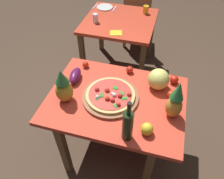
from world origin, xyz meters
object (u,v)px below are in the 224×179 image
tomato_by_bottle (130,70)px  tomato_at_corner (174,80)px  wine_bottle (128,125)px  drinking_glass_water (95,18)px  tomato_near_board (171,95)px  knife_utensil (115,9)px  pizza (110,95)px  display_table (116,106)px  background_table (119,28)px  melon (158,79)px  pineapple_left (64,87)px  eggplant (75,76)px  drinking_glass_juice (146,10)px  fork_utensil (95,6)px  napkin_folded (116,33)px  tomato_beside_pepper (86,65)px  dining_chair (136,18)px  dinner_plate (105,7)px  bell_pepper (147,129)px  pizza_board (110,97)px  pineapple_right (175,102)px

tomato_by_bottle → tomato_at_corner: tomato_at_corner is taller
wine_bottle → drinking_glass_water: bearing=116.3°
tomato_near_board → knife_utensil: bearing=121.2°
pizza → display_table: bearing=14.0°
background_table → melon: 1.28m
pineapple_left → eggplant: size_ratio=1.57×
display_table → tomato_near_board: 0.48m
pizza → drinking_glass_juice: 1.60m
melon → drinking_glass_water: (-0.89, 0.96, -0.04)m
knife_utensil → pizza: bearing=-74.8°
melon → knife_utensil: size_ratio=1.02×
display_table → melon: (0.31, 0.23, 0.20)m
melon → drinking_glass_water: melon is taller
tomato_near_board → fork_utensil: tomato_near_board is taller
pizza → melon: melon is taller
tomato_near_board → napkin_folded: tomato_near_board is taller
background_table → pineapple_left: (-0.09, -1.45, 0.26)m
napkin_folded → eggplant: bearing=-99.6°
tomato_beside_pepper → dining_chair: bearing=83.5°
pizza → melon: (0.36, 0.24, 0.05)m
tomato_by_bottle → napkin_folded: tomato_by_bottle is taller
tomato_near_board → eggplant: bearing=-179.7°
dinner_plate → bell_pepper: bearing=-64.5°
background_table → pizza: 1.37m
display_table → drinking_glass_juice: drinking_glass_juice is taller
tomato_by_bottle → dinner_plate: (-0.63, 1.24, -0.03)m
wine_bottle → dinner_plate: (-0.76, 1.94, -0.13)m
drinking_glass_water → fork_utensil: (-0.15, 0.41, -0.05)m
pizza_board → tomato_beside_pepper: 0.47m
dining_chair → knife_utensil: dining_chair is taller
pineapple_right → fork_utensil: size_ratio=1.90×
background_table → knife_utensil: 0.33m
pineapple_right → bell_pepper: pineapple_right is taller
tomato_near_board → fork_utensil: 1.87m
wine_bottle → melon: size_ratio=1.99×
drinking_glass_water → pizza_board: bearing=-65.8°
bell_pepper → fork_utensil: 2.13m
drinking_glass_water → dinner_plate: drinking_glass_water is taller
dining_chair → melon: bearing=98.1°
display_table → tomato_beside_pepper: tomato_beside_pepper is taller
melon → drinking_glass_juice: 1.40m
bell_pepper → napkin_folded: (-0.57, 1.27, -0.04)m
background_table → pineapple_right: bearing=-60.8°
wine_bottle → pineapple_right: (0.29, 0.29, 0.01)m
bell_pepper → melon: bearing=88.7°
drinking_glass_water → fork_utensil: size_ratio=0.60×
fork_utensil → knife_utensil: (0.28, 0.00, 0.00)m
pizza → tomato_near_board: 0.50m
tomato_by_bottle → drinking_glass_water: 1.04m
drinking_glass_juice → napkin_folded: size_ratio=0.72×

